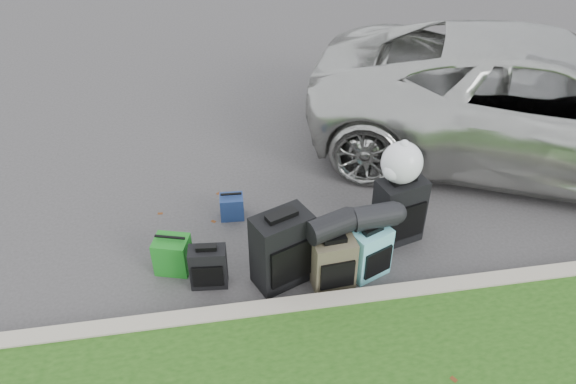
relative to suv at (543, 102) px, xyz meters
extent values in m
plane|color=#383535|center=(-3.34, -1.23, -0.81)|extent=(120.00, 120.00, 0.00)
cube|color=#9E937F|center=(-3.34, -2.23, -0.73)|extent=(120.00, 0.18, 0.15)
imported|color=#B7B7B2|center=(0.00, 0.00, 0.00)|extent=(6.42, 4.87, 1.62)
cube|color=black|center=(-4.35, -1.69, -0.58)|extent=(0.38, 0.23, 0.45)
cube|color=black|center=(-3.62, -1.75, -0.41)|extent=(0.64, 0.52, 0.80)
cube|color=#3E3929|center=(-3.14, -1.90, -0.53)|extent=(0.43, 0.29, 0.56)
cube|color=#54A2B0|center=(-2.74, -1.81, -0.53)|extent=(0.45, 0.37, 0.56)
cube|color=black|center=(-2.29, -1.33, -0.43)|extent=(0.57, 0.43, 0.76)
cube|color=#19721C|center=(-4.70, -1.42, -0.62)|extent=(0.41, 0.36, 0.39)
cube|color=navy|center=(-4.03, -0.66, -0.67)|extent=(0.28, 0.22, 0.28)
cylinder|color=black|center=(-3.17, -1.82, -0.12)|extent=(0.51, 0.39, 0.25)
cylinder|color=black|center=(-2.71, -1.73, -0.13)|extent=(0.45, 0.28, 0.24)
sphere|color=white|center=(-2.32, -1.29, 0.17)|extent=(0.43, 0.43, 0.43)
camera|label=1|loc=(-4.23, -5.77, 3.28)|focal=35.00mm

